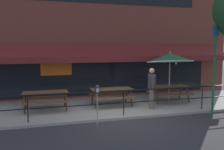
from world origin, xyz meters
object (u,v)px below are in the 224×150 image
at_px(picnic_table_left, 45,96).
at_px(street_sign_pole, 215,56).
at_px(parking_meter_near, 97,93).
at_px(patio_umbrella_right, 170,58).
at_px(pedestrian_walking, 152,86).
at_px(picnic_table_right, 169,89).
at_px(picnic_table_centre, 112,92).

bearing_deg(picnic_table_left, street_sign_pole, -20.51).
bearing_deg(parking_meter_near, patio_umbrella_right, 31.35).
relative_size(picnic_table_left, pedestrian_walking, 1.05).
distance_m(picnic_table_right, pedestrian_walking, 1.72).
relative_size(parking_meter_near, street_sign_pole, 0.31).
bearing_deg(patio_umbrella_right, picnic_table_right, -90.00).
bearing_deg(picnic_table_left, picnic_table_centre, 1.11).
relative_size(picnic_table_right, patio_umbrella_right, 0.75).
distance_m(patio_umbrella_right, pedestrian_walking, 2.03).
relative_size(picnic_table_centre, street_sign_pole, 0.39).
height_order(picnic_table_left, pedestrian_walking, pedestrian_walking).
xyz_separation_m(picnic_table_right, street_sign_pole, (0.56, -2.38, 1.63)).
bearing_deg(picnic_table_right, picnic_table_left, -179.45).
height_order(pedestrian_walking, parking_meter_near, pedestrian_walking).
distance_m(picnic_table_right, parking_meter_near, 4.72).
relative_size(patio_umbrella_right, pedestrian_walking, 1.40).
xyz_separation_m(picnic_table_right, patio_umbrella_right, (0.00, 0.02, 1.47)).
bearing_deg(picnic_table_left, pedestrian_walking, -12.22).
bearing_deg(pedestrian_walking, picnic_table_left, 167.78).
distance_m(picnic_table_centre, street_sign_pole, 4.45).
xyz_separation_m(picnic_table_left, picnic_table_right, (5.65, 0.05, 0.00)).
bearing_deg(patio_umbrella_right, picnic_table_left, -179.28).
height_order(picnic_table_left, street_sign_pole, street_sign_pole).
bearing_deg(pedestrian_walking, picnic_table_right, 35.54).
bearing_deg(picnic_table_left, patio_umbrella_right, 0.72).
relative_size(picnic_table_right, street_sign_pole, 0.39).
bearing_deg(picnic_table_right, street_sign_pole, -76.74).
relative_size(picnic_table_centre, patio_umbrella_right, 0.75).
bearing_deg(picnic_table_right, patio_umbrella_right, 90.00).
bearing_deg(picnic_table_right, picnic_table_centre, 179.99).
bearing_deg(picnic_table_right, pedestrian_walking, -144.46).
bearing_deg(picnic_table_centre, picnic_table_left, -178.89).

